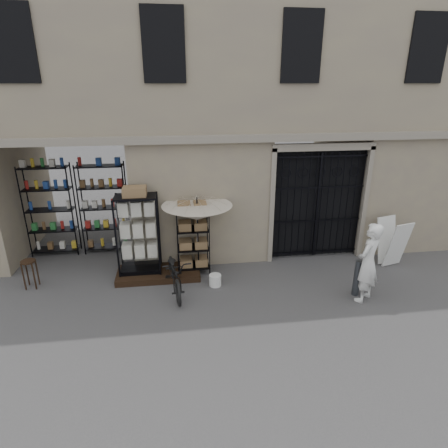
{
  "coord_description": "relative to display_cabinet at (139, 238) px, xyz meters",
  "views": [
    {
      "loc": [
        -1.89,
        -6.75,
        4.46
      ],
      "look_at": [
        -0.8,
        1.4,
        1.35
      ],
      "focal_mm": 30.0,
      "sensor_mm": 36.0,
      "label": 1
    }
  ],
  "objects": [
    {
      "name": "ground",
      "position": [
        2.82,
        -1.64,
        -1.0
      ],
      "size": [
        80.0,
        80.0,
        0.0
      ],
      "primitive_type": "plane",
      "color": "#252529",
      "rests_on": "ground"
    },
    {
      "name": "main_building",
      "position": [
        2.82,
        2.36,
        3.5
      ],
      "size": [
        14.0,
        4.0,
        9.0
      ],
      "primitive_type": "cube",
      "color": "gray",
      "rests_on": "ground"
    },
    {
      "name": "wooden_stool",
      "position": [
        -2.48,
        -0.23,
        -0.64
      ],
      "size": [
        0.35,
        0.35,
        0.68
      ],
      "rotation": [
        0.0,
        0.0,
        0.08
      ],
      "color": "black",
      "rests_on": "ground"
    },
    {
      "name": "shopkeeper",
      "position": [
        4.89,
        -1.74,
        -1.0
      ],
      "size": [
        1.62,
        1.8,
        0.43
      ],
      "primitive_type": "imported",
      "rotation": [
        0.0,
        0.0,
        3.82
      ],
      "color": "silver",
      "rests_on": "ground"
    },
    {
      "name": "iron_gate",
      "position": [
        4.57,
        0.64,
        0.5
      ],
      "size": [
        2.5,
        0.21,
        3.0
      ],
      "color": "black",
      "rests_on": "ground"
    },
    {
      "name": "shop_recess",
      "position": [
        -1.68,
        1.16,
        0.5
      ],
      "size": [
        3.0,
        1.7,
        3.0
      ],
      "primitive_type": "cube",
      "color": "black",
      "rests_on": "ground"
    },
    {
      "name": "shop_shelving",
      "position": [
        -1.73,
        1.66,
        0.25
      ],
      "size": [
        2.7,
        0.5,
        2.5
      ],
      "primitive_type": "cube",
      "color": "black",
      "rests_on": "ground"
    },
    {
      "name": "easel_sign",
      "position": [
        6.38,
        -0.23,
        -0.37
      ],
      "size": [
        0.73,
        0.79,
        1.22
      ],
      "rotation": [
        0.0,
        0.0,
        0.26
      ],
      "color": "silver",
      "rests_on": "ground"
    },
    {
      "name": "bicycle",
      "position": [
        0.82,
        -0.86,
        -1.0
      ],
      "size": [
        0.72,
        0.98,
        1.74
      ],
      "primitive_type": "imported",
      "rotation": [
        0.0,
        0.0,
        0.12
      ],
      "color": "black",
      "rests_on": "ground"
    },
    {
      "name": "market_umbrella",
      "position": [
        1.4,
        -0.06,
        0.7
      ],
      "size": [
        1.79,
        1.81,
        2.36
      ],
      "rotation": [
        0.0,
        0.0,
        0.27
      ],
      "color": "black",
      "rests_on": "ground"
    },
    {
      "name": "step_platform",
      "position": [
        0.42,
        -0.09,
        -0.93
      ],
      "size": [
        2.0,
        0.9,
        0.15
      ],
      "primitive_type": "cube",
      "color": "black",
      "rests_on": "ground"
    },
    {
      "name": "steel_bollard",
      "position": [
        4.82,
        -1.54,
        -0.58
      ],
      "size": [
        0.19,
        0.19,
        0.84
      ],
      "primitive_type": "cylinder",
      "rotation": [
        0.0,
        0.0,
        -0.3
      ],
      "color": "#42474D",
      "rests_on": "ground"
    },
    {
      "name": "wire_rack",
      "position": [
        1.29,
        0.07,
        -0.16
      ],
      "size": [
        0.89,
        0.76,
        1.73
      ],
      "rotation": [
        0.0,
        0.0,
        -0.34
      ],
      "color": "black",
      "rests_on": "ground"
    },
    {
      "name": "white_bucket",
      "position": [
        1.74,
        -0.72,
        -0.87
      ],
      "size": [
        0.32,
        0.32,
        0.27
      ],
      "primitive_type": "cylinder",
      "rotation": [
        0.0,
        0.0,
        -0.15
      ],
      "color": "silver",
      "rests_on": "ground"
    },
    {
      "name": "display_cabinet",
      "position": [
        0.0,
        0.0,
        0.0
      ],
      "size": [
        0.98,
        0.64,
        2.05
      ],
      "rotation": [
        0.0,
        0.0,
        0.06
      ],
      "color": "black",
      "rests_on": "step_platform"
    }
  ]
}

